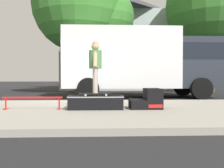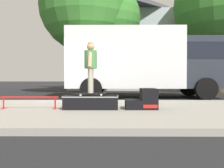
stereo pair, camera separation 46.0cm
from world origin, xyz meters
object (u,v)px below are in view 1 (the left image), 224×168
(skate_box, at_px, (96,102))
(grind_rail, at_px, (33,100))
(street_tree_neighbour, at_px, (216,9))
(street_tree_main, at_px, (84,8))
(skateboard, at_px, (95,94))
(kicker_ramp, at_px, (148,100))
(skater_kid, at_px, (95,63))
(box_truck, at_px, (141,60))

(skate_box, height_order, grind_rail, skate_box)
(grind_rail, distance_m, street_tree_neighbour, 14.16)
(skate_box, distance_m, street_tree_main, 9.84)
(skateboard, relative_size, street_tree_main, 0.10)
(kicker_ramp, height_order, skater_kid, skater_kid)
(skate_box, distance_m, skater_kid, 0.96)
(street_tree_main, xyz_separation_m, street_tree_neighbour, (8.36, 1.01, 0.32))
(grind_rail, distance_m, skateboard, 1.53)
(grind_rail, relative_size, street_tree_main, 0.18)
(skateboard, height_order, street_tree_neighbour, street_tree_neighbour)
(kicker_ramp, bearing_deg, grind_rail, -179.29)
(skate_box, distance_m, street_tree_neighbour, 13.23)
(grind_rail, xyz_separation_m, skateboard, (1.52, -0.02, 0.15))
(kicker_ramp, bearing_deg, box_truck, 82.41)
(skate_box, height_order, kicker_ramp, kicker_ramp)
(box_truck, bearing_deg, skate_box, -110.90)
(skate_box, bearing_deg, street_tree_neighbour, 51.89)
(skateboard, bearing_deg, kicker_ramp, 2.53)
(grind_rail, distance_m, skater_kid, 1.77)
(skater_kid, height_order, street_tree_neighbour, street_tree_neighbour)
(grind_rail, xyz_separation_m, box_truck, (3.52, 5.25, 1.36))
(skateboard, bearing_deg, street_tree_main, 95.22)
(kicker_ramp, distance_m, grind_rail, 2.83)
(skateboard, relative_size, box_truck, 0.12)
(skateboard, height_order, skater_kid, skater_kid)
(skate_box, bearing_deg, skater_kid, -100.47)
(skateboard, xyz_separation_m, box_truck, (2.00, 5.27, 1.20))
(skate_box, height_order, skateboard, skateboard)
(kicker_ramp, bearing_deg, street_tree_neighbour, 56.99)
(skater_kid, xyz_separation_m, box_truck, (2.00, 5.27, 0.45))
(grind_rail, relative_size, box_truck, 0.21)
(skater_kid, bearing_deg, grind_rail, 179.15)
(grind_rail, xyz_separation_m, skater_kid, (1.52, -0.02, 0.91))
(box_truck, xyz_separation_m, street_tree_main, (-2.79, 3.40, 3.28))
(skate_box, relative_size, skater_kid, 1.05)
(skate_box, height_order, box_truck, box_truck)
(skater_kid, bearing_deg, skateboard, 104.04)
(skater_kid, relative_size, box_truck, 0.18)
(street_tree_neighbour, bearing_deg, grind_rail, -133.22)
(box_truck, bearing_deg, street_tree_neighbour, 38.45)
(skate_box, distance_m, grind_rail, 1.53)
(kicker_ramp, distance_m, box_truck, 5.44)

